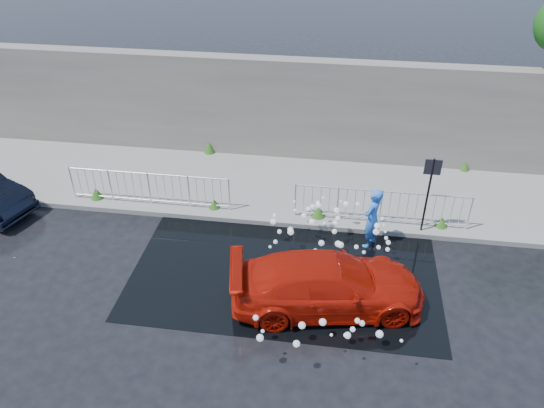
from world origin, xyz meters
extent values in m
plane|color=black|center=(0.00, 0.00, 0.00)|extent=(90.00, 90.00, 0.00)
cube|color=gray|center=(0.00, 5.00, 0.07)|extent=(30.00, 4.00, 0.15)
cube|color=gray|center=(0.00, 3.00, 0.08)|extent=(30.00, 0.25, 0.16)
cube|color=#605951|center=(0.00, 7.20, 1.90)|extent=(30.00, 0.60, 3.50)
cube|color=black|center=(0.50, 1.00, 0.01)|extent=(8.00, 5.00, 0.01)
cylinder|color=black|center=(4.20, 3.10, 1.25)|extent=(0.06, 0.06, 2.50)
cube|color=black|center=(4.20, 3.10, 2.25)|extent=(0.45, 0.04, 0.45)
cylinder|color=silver|center=(-6.50, 3.35, 0.70)|extent=(0.05, 0.05, 1.10)
cylinder|color=silver|center=(-1.50, 3.35, 0.70)|extent=(0.05, 0.05, 1.10)
cylinder|color=silver|center=(-4.00, 3.35, 1.22)|extent=(5.00, 0.04, 0.04)
cylinder|color=silver|center=(-4.00, 3.35, 0.27)|extent=(5.00, 0.04, 0.04)
cylinder|color=silver|center=(0.50, 3.35, 0.70)|extent=(0.05, 0.05, 1.10)
cylinder|color=silver|center=(5.50, 3.35, 0.70)|extent=(0.05, 0.05, 1.10)
cylinder|color=silver|center=(3.00, 3.35, 1.22)|extent=(5.00, 0.04, 0.04)
cylinder|color=silver|center=(3.00, 3.35, 0.27)|extent=(5.00, 0.04, 0.04)
cone|color=#204712|center=(-5.80, 3.40, 0.34)|extent=(0.40, 0.40, 0.37)
cone|color=#204712|center=(-2.00, 3.40, 0.30)|extent=(0.36, 0.36, 0.30)
cone|color=#204712|center=(1.20, 3.40, 0.32)|extent=(0.44, 0.44, 0.34)
cone|color=#204712|center=(4.80, 3.40, 0.30)|extent=(0.38, 0.38, 0.30)
cone|color=#204712|center=(-3.00, 6.90, 0.37)|extent=(0.42, 0.42, 0.43)
cone|color=#204712|center=(6.00, 6.90, 0.30)|extent=(0.34, 0.34, 0.29)
sphere|color=white|center=(0.16, 1.51, 0.50)|extent=(0.12, 0.12, 0.12)
sphere|color=white|center=(1.78, 2.31, 0.88)|extent=(0.14, 0.14, 0.14)
sphere|color=white|center=(0.05, 1.28, 0.50)|extent=(0.08, 0.08, 0.08)
sphere|color=white|center=(1.72, 2.20, 0.80)|extent=(0.13, 0.13, 0.13)
sphere|color=white|center=(2.91, 1.59, 0.56)|extent=(0.12, 0.12, 0.12)
sphere|color=white|center=(1.74, 2.57, 0.96)|extent=(0.18, 0.18, 0.18)
sphere|color=white|center=(2.83, 1.94, 0.80)|extent=(0.18, 0.18, 0.18)
sphere|color=white|center=(1.08, 2.24, 0.73)|extent=(0.17, 0.17, 0.17)
sphere|color=white|center=(1.20, 1.20, 0.34)|extent=(0.08, 0.08, 0.08)
sphere|color=white|center=(0.57, 2.60, 0.83)|extent=(0.09, 0.09, 0.09)
sphere|color=white|center=(1.98, 2.96, 0.96)|extent=(0.16, 0.16, 0.16)
sphere|color=white|center=(0.55, 1.70, 0.72)|extent=(0.18, 0.18, 0.18)
sphere|color=white|center=(1.91, 1.36, 0.70)|extent=(0.17, 0.17, 0.17)
sphere|color=white|center=(1.26, 1.32, 0.43)|extent=(0.17, 0.17, 0.17)
sphere|color=white|center=(1.40, 1.45, 0.64)|extent=(0.16, 0.16, 0.16)
sphere|color=white|center=(1.31, 1.33, 0.40)|extent=(0.07, 0.07, 0.07)
sphere|color=white|center=(1.83, 2.96, 1.03)|extent=(0.07, 0.07, 0.07)
sphere|color=white|center=(1.19, 2.94, 0.94)|extent=(0.12, 0.12, 0.12)
sphere|color=white|center=(3.08, 2.10, 0.71)|extent=(0.08, 0.08, 0.08)
sphere|color=white|center=(1.43, 2.16, 0.79)|extent=(0.08, 0.08, 0.08)
sphere|color=white|center=(1.72, 1.79, 0.81)|extent=(0.14, 0.14, 0.14)
sphere|color=white|center=(3.13, 1.43, 0.64)|extent=(0.12, 0.12, 0.12)
sphere|color=white|center=(1.32, 2.95, 1.11)|extent=(0.07, 0.07, 0.07)
sphere|color=white|center=(0.04, 2.16, 0.91)|extent=(0.11, 0.11, 0.11)
sphere|color=white|center=(3.25, 1.00, 0.38)|extent=(0.11, 0.11, 0.11)
sphere|color=white|center=(2.32, 1.48, 0.59)|extent=(0.12, 0.12, 0.12)
sphere|color=white|center=(1.05, 2.67, 0.96)|extent=(0.13, 0.13, 0.13)
sphere|color=white|center=(3.11, 1.93, 0.63)|extent=(0.11, 0.11, 0.11)
sphere|color=white|center=(2.31, 2.90, 1.01)|extent=(0.11, 0.11, 0.11)
sphere|color=white|center=(3.16, 1.69, 0.66)|extent=(0.13, 0.13, 0.13)
sphere|color=white|center=(1.21, 2.68, 1.02)|extent=(0.17, 0.17, 0.17)
sphere|color=white|center=(0.25, 1.67, 0.73)|extent=(0.13, 0.13, 0.13)
sphere|color=white|center=(2.32, 0.79, 0.36)|extent=(0.15, 0.15, 0.15)
sphere|color=white|center=(2.97, 2.34, 0.97)|extent=(0.11, 0.11, 0.11)
sphere|color=white|center=(2.85, 2.12, 0.88)|extent=(0.16, 0.16, 0.16)
sphere|color=white|center=(0.84, 2.29, 0.89)|extent=(0.15, 0.15, 0.15)
sphere|color=white|center=(0.02, 2.03, 0.78)|extent=(0.17, 0.17, 0.17)
sphere|color=white|center=(1.84, 1.49, 0.63)|extent=(0.17, 0.17, 0.17)
sphere|color=white|center=(0.52, 1.84, 0.71)|extent=(0.16, 0.16, 0.16)
sphere|color=white|center=(2.53, 1.37, 0.52)|extent=(0.10, 0.10, 0.10)
sphere|color=white|center=(1.38, 1.20, 0.35)|extent=(0.10, 0.10, 0.10)
sphere|color=white|center=(3.03, 2.23, 0.85)|extent=(0.07, 0.07, 0.07)
sphere|color=white|center=(0.93, 2.66, 0.88)|extent=(0.12, 0.12, 0.12)
sphere|color=white|center=(2.79, 0.98, 0.37)|extent=(0.09, 0.09, 0.09)
sphere|color=white|center=(0.52, 2.82, 0.99)|extent=(0.08, 0.08, 0.08)
sphere|color=white|center=(1.82, -1.78, 0.69)|extent=(0.07, 0.07, 0.07)
sphere|color=white|center=(2.36, -1.34, 0.75)|extent=(0.12, 0.12, 0.12)
sphere|color=white|center=(2.10, -2.01, 0.97)|extent=(0.08, 0.08, 0.08)
sphere|color=white|center=(1.12, -2.33, 0.92)|extent=(0.15, 0.15, 0.15)
sphere|color=white|center=(0.17, -1.12, 0.24)|extent=(0.06, 0.06, 0.06)
sphere|color=white|center=(1.61, -1.27, 0.52)|extent=(0.17, 0.17, 0.17)
sphere|color=white|center=(2.47, -1.32, 0.66)|extent=(0.13, 0.13, 0.13)
sphere|color=white|center=(0.36, -2.30, 0.94)|extent=(0.16, 0.16, 0.16)
sphere|color=white|center=(2.19, -1.36, 0.28)|extent=(0.16, 0.16, 0.16)
sphere|color=white|center=(1.16, -1.44, 0.53)|extent=(0.17, 0.17, 0.17)
sphere|color=white|center=(2.28, -1.34, 0.46)|extent=(0.13, 0.13, 0.13)
sphere|color=white|center=(2.88, -1.34, 0.40)|extent=(0.18, 0.18, 0.18)
sphere|color=white|center=(0.16, -1.64, 0.83)|extent=(0.13, 0.13, 0.13)
sphere|color=white|center=(0.38, -2.10, 0.93)|extent=(0.08, 0.08, 0.08)
sphere|color=white|center=(3.24, -1.99, 0.96)|extent=(0.07, 0.07, 0.07)
sphere|color=white|center=(1.35, -0.95, 0.19)|extent=(0.07, 0.07, 0.07)
imported|color=#A71206|center=(1.65, -0.16, 0.67)|extent=(4.92, 2.73, 1.35)
imported|color=blue|center=(2.72, 2.39, 0.92)|extent=(0.70, 0.80, 1.83)
camera|label=1|loc=(1.68, -9.74, 9.29)|focal=35.00mm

